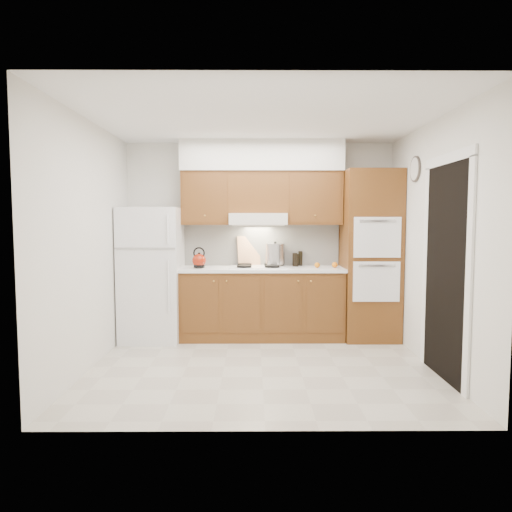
{
  "coord_description": "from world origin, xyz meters",
  "views": [
    {
      "loc": [
        -0.09,
        -4.76,
        1.56
      ],
      "look_at": [
        -0.06,
        0.45,
        1.15
      ],
      "focal_mm": 32.0,
      "sensor_mm": 36.0,
      "label": 1
    }
  ],
  "objects_px": {
    "fridge": "(152,274)",
    "kettle": "(199,261)",
    "oven_cabinet": "(370,255)",
    "stock_pot": "(275,254)"
  },
  "relations": [
    {
      "from": "fridge",
      "to": "kettle",
      "type": "distance_m",
      "value": 0.64
    },
    {
      "from": "kettle",
      "to": "fridge",
      "type": "bearing_deg",
      "value": 157.43
    },
    {
      "from": "oven_cabinet",
      "to": "kettle",
      "type": "height_order",
      "value": "oven_cabinet"
    },
    {
      "from": "fridge",
      "to": "stock_pot",
      "type": "height_order",
      "value": "fridge"
    },
    {
      "from": "fridge",
      "to": "oven_cabinet",
      "type": "height_order",
      "value": "oven_cabinet"
    },
    {
      "from": "oven_cabinet",
      "to": "stock_pot",
      "type": "bearing_deg",
      "value": 173.24
    },
    {
      "from": "fridge",
      "to": "kettle",
      "type": "xyz_separation_m",
      "value": [
        0.61,
        -0.02,
        0.18
      ]
    },
    {
      "from": "oven_cabinet",
      "to": "fridge",
      "type": "bearing_deg",
      "value": -179.3
    },
    {
      "from": "oven_cabinet",
      "to": "kettle",
      "type": "distance_m",
      "value": 2.23
    },
    {
      "from": "fridge",
      "to": "kettle",
      "type": "bearing_deg",
      "value": -2.03
    }
  ]
}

